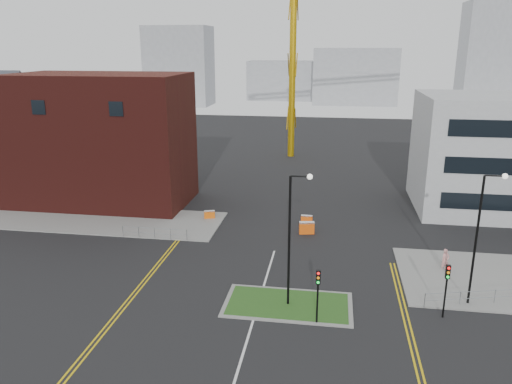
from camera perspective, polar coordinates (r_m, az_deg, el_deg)
ground at (r=28.10m, az=-2.31°, el=-20.37°), size 200.00×200.00×0.00m
pavement_left at (r=53.13m, az=-19.16°, el=-2.90°), size 28.00×8.00×0.12m
island_kerb at (r=34.51m, az=3.67°, el=-12.71°), size 8.60×4.60×0.08m
grass_island at (r=34.50m, az=3.67°, el=-12.68°), size 8.00×4.00×0.12m
brick_building at (r=57.96m, az=-19.67°, el=5.57°), size 24.20×10.07×14.24m
streetlamp_island at (r=32.22m, az=4.23°, el=-4.36°), size 1.46×0.36×9.18m
streetlamp_right_near at (r=35.36m, az=24.33°, el=-3.92°), size 1.46×0.36×9.18m
traffic_light_island at (r=31.45m, az=7.09°, el=-10.67°), size 0.28×0.33×3.65m
traffic_light_right at (r=34.06m, az=20.98°, el=-9.48°), size 0.28×0.33×3.65m
railing_left at (r=45.86m, az=-11.53°, el=-4.44°), size 6.05×0.05×1.10m
centre_line at (r=29.69m, az=-1.53°, el=-18.09°), size 0.15×30.00×0.01m
yellow_left_a at (r=38.64m, az=-12.75°, el=-9.81°), size 0.12×24.00×0.01m
yellow_left_b at (r=38.53m, az=-12.33°, el=-9.86°), size 0.12×24.00×0.01m
yellow_right_a at (r=33.08m, az=16.83°, el=-14.92°), size 0.12×20.00×0.01m
yellow_right_b at (r=33.12m, az=17.36°, el=-14.92°), size 0.12×20.00×0.01m
skyline_a at (r=148.97m, az=-8.75°, el=14.03°), size 18.00×12.00×22.00m
skyline_b at (r=152.39m, az=11.24°, el=12.83°), size 24.00×12.00×16.00m
skyline_c at (r=152.53m, az=25.08°, el=13.91°), size 14.00×12.00×28.00m
skyline_d at (r=162.88m, az=4.59°, el=12.59°), size 30.00×12.00×12.00m
pedestrian at (r=41.52m, az=20.82°, el=-7.28°), size 0.77×0.66×1.78m
barrier_left at (r=50.29m, az=-5.34°, el=-2.59°), size 1.12×0.67×0.90m
barrier_mid at (r=48.90m, az=5.81°, el=-3.15°), size 1.12×0.44×0.92m
barrier_right at (r=46.51m, az=5.82°, el=-4.03°), size 1.43×0.69×1.16m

